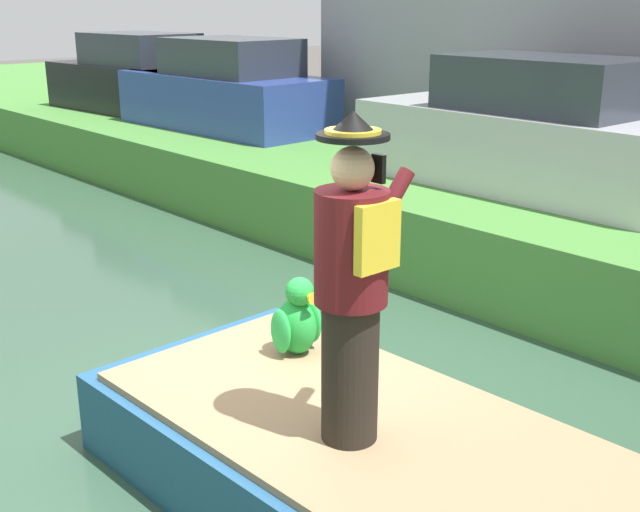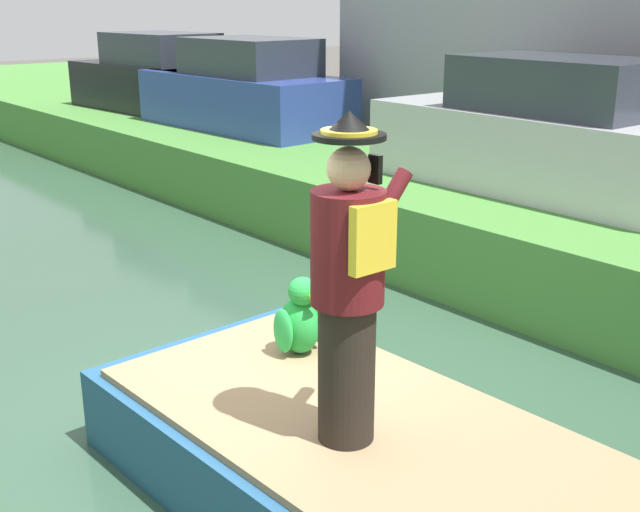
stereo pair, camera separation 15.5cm
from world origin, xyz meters
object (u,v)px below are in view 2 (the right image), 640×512
parked_car_blue (245,90)px  parrot_plush (300,320)px  person_pirate (349,284)px  parked_car_silver (546,134)px  boat (393,485)px  parked_car_dark (158,78)px

parked_car_blue → parrot_plush: bearing=-122.2°
person_pirate → parked_car_silver: 5.64m
person_pirate → parrot_plush: 1.37m
person_pirate → parked_car_silver: person_pirate is taller
boat → person_pirate: size_ratio=2.30×
parrot_plush → boat: bearing=-103.9°
person_pirate → parrot_plush: bearing=81.7°
boat → parked_car_dark: bearing=67.0°
parked_car_silver → person_pirate: bearing=-155.3°
parked_car_dark → parked_car_blue: bearing=-90.0°
parrot_plush → person_pirate: bearing=-115.3°
parked_car_blue → parked_car_dark: size_ratio=0.99×
parked_car_silver → parked_car_blue: size_ratio=0.98×
person_pirate → parked_car_blue: (5.13, 8.41, -0.01)m
boat → parrot_plush: bearing=76.1°
boat → person_pirate: person_pirate is taller
parked_car_blue → parked_car_dark: bearing=90.0°
person_pirate → parked_car_dark: 12.52m
parrot_plush → parked_car_dark: (4.62, 10.35, 0.67)m
parked_car_dark → boat: bearing=-113.0°
boat → parked_car_silver: size_ratio=1.06×
boat → parked_car_silver: (4.93, 2.54, 1.22)m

